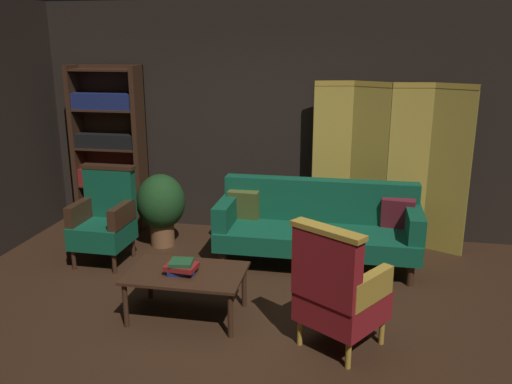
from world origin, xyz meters
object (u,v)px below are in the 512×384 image
bookshelf (109,145)px  book_red_leather (182,267)px  potted_plant (161,205)px  folding_screen (388,164)px  velvet_couch (318,223)px  armchair_gilt_accent (338,290)px  armchair_wing_left (105,218)px  book_navy_cloth (182,271)px  book_green_cloth (181,262)px  coffee_table (186,277)px

bookshelf → book_red_leather: bearing=-52.8°
potted_plant → book_red_leather: potted_plant is taller
folding_screen → bookshelf: 3.43m
velvet_couch → armchair_gilt_accent: (0.28, -1.65, 0.04)m
folding_screen → armchair_wing_left: folding_screen is taller
velvet_couch → book_navy_cloth: velvet_couch is taller
armchair_gilt_accent → book_green_cloth: (-1.32, 0.22, 0.03)m
armchair_gilt_accent → potted_plant: size_ratio=1.21×
bookshelf → potted_plant: bookshelf is taller
bookshelf → velvet_couch: 2.87m
armchair_gilt_accent → book_green_cloth: size_ratio=5.51×
armchair_wing_left → book_green_cloth: bearing=-41.0°
book_navy_cloth → book_green_cloth: (0.00, 0.00, 0.08)m
coffee_table → armchair_wing_left: size_ratio=0.96×
folding_screen → armchair_wing_left: 3.21m
book_green_cloth → coffee_table: bearing=60.2°
bookshelf → armchair_gilt_accent: (2.98, -2.40, -0.58)m
book_red_leather → coffee_table: bearing=60.2°
potted_plant → coffee_table: bearing=-62.7°
folding_screen → potted_plant: folding_screen is taller
bookshelf → armchair_gilt_accent: bookshelf is taller
armchair_gilt_accent → book_red_leather: armchair_gilt_accent is taller
velvet_couch → book_green_cloth: bearing=-126.1°
book_navy_cloth → potted_plant: bearing=116.0°
bookshelf → velvet_couch: bearing=-15.4°
armchair_gilt_accent → armchair_wing_left: same height
book_navy_cloth → book_red_leather: bearing=166.0°
armchair_wing_left → book_navy_cloth: 1.61m
book_red_leather → book_green_cloth: size_ratio=1.37×
armchair_gilt_accent → book_navy_cloth: 1.34m
velvet_couch → coffee_table: (-1.02, -1.39, -0.08)m
book_red_leather → book_green_cloth: (0.00, 0.00, 0.04)m
book_green_cloth → armchair_wing_left: bearing=139.0°
bookshelf → coffee_table: bookshelf is taller
coffee_table → book_green_cloth: (-0.02, -0.04, 0.15)m
coffee_table → folding_screen: bearing=49.7°
folding_screen → potted_plant: size_ratio=2.22×
bookshelf → coffee_table: 2.80m
bookshelf → armchair_wing_left: (0.44, -1.12, -0.58)m
folding_screen → book_red_leather: bearing=-130.1°
coffee_table → book_navy_cloth: bearing=-119.8°
bookshelf → book_red_leather: (1.66, -2.18, -0.58)m
coffee_table → potted_plant: bearing=117.3°
potted_plant → velvet_couch: bearing=-5.7°
velvet_couch → armchair_wing_left: 2.30m
folding_screen → book_navy_cloth: bearing=-130.1°
bookshelf → book_navy_cloth: bearing=-52.8°
velvet_couch → potted_plant: (-1.83, 0.18, 0.04)m
bookshelf → book_green_cloth: bookshelf is taller
coffee_table → armchair_wing_left: 1.61m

